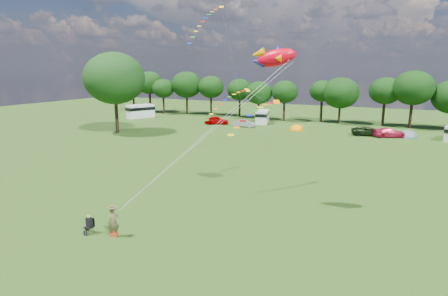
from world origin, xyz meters
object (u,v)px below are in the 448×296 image
at_px(car_b, 244,123).
at_px(kite_flyer, 113,222).
at_px(tent_orange, 297,130).
at_px(big_tree, 114,78).
at_px(car_c, 390,133).
at_px(car_d, 368,131).
at_px(camp_chair, 89,222).
at_px(campervan_a, 140,111).
at_px(tent_greyblue, 408,137).
at_px(fish_kite, 273,58).
at_px(campervan_b, 262,116).
at_px(car_a, 217,120).

bearing_deg(car_b, kite_flyer, -175.03).
relative_size(tent_orange, kite_flyer, 1.45).
bearing_deg(big_tree, car_c, 20.52).
height_order(car_d, camp_chair, car_d).
height_order(car_b, campervan_a, campervan_a).
relative_size(tent_greyblue, camp_chair, 2.48).
xyz_separation_m(tent_greyblue, kite_flyer, (-16.60, -47.88, 0.96)).
xyz_separation_m(big_tree, fish_kite, (34.69, -21.53, 2.40)).
bearing_deg(camp_chair, car_b, 100.45).
height_order(campervan_a, fish_kite, fish_kite).
height_order(campervan_b, kite_flyer, campervan_b).
bearing_deg(tent_greyblue, car_a, -177.95).
bearing_deg(big_tree, kite_flyer, -48.40).
height_order(car_a, campervan_b, campervan_b).
bearing_deg(fish_kite, tent_greyblue, 65.74).
bearing_deg(car_b, camp_chair, -177.21).
relative_size(car_b, car_d, 0.72).
xyz_separation_m(car_c, kite_flyer, (-14.01, -46.49, 0.25)).
height_order(car_a, car_c, car_a).
distance_m(big_tree, car_b, 24.06).
relative_size(car_c, tent_orange, 1.71).
relative_size(big_tree, car_c, 2.73).
bearing_deg(big_tree, car_b, 41.49).
bearing_deg(car_b, car_c, -96.67).
xyz_separation_m(big_tree, car_a, (10.72, 15.72, -8.23)).
distance_m(car_d, kite_flyer, 47.88).
distance_m(campervan_a, campervan_b, 27.04).
xyz_separation_m(campervan_a, tent_orange, (35.13, -1.18, -1.53)).
bearing_deg(car_b, big_tree, 123.48).
relative_size(car_d, tent_greyblue, 1.63).
xyz_separation_m(car_c, campervan_a, (-50.07, 1.31, 0.82)).
xyz_separation_m(car_c, tent_greyblue, (2.60, 1.39, -0.71)).
height_order(camp_chair, fish_kite, fish_kite).
relative_size(car_b, tent_orange, 1.34).
relative_size(big_tree, campervan_b, 2.37).
relative_size(car_b, camp_chair, 2.90).
xyz_separation_m(campervan_a, campervan_b, (26.71, 4.20, -0.18)).
bearing_deg(car_d, campervan_a, 73.21).
bearing_deg(car_d, campervan_b, 59.77).
height_order(car_b, camp_chair, car_b).
height_order(car_a, kite_flyer, kite_flyer).
xyz_separation_m(car_c, tent_orange, (-14.93, 0.13, -0.71)).
relative_size(car_c, fish_kite, 1.38).
bearing_deg(car_d, camp_chair, 149.62).
relative_size(car_c, tent_greyblue, 1.49).
relative_size(car_b, kite_flyer, 1.95).
distance_m(big_tree, camp_chair, 41.35).
bearing_deg(fish_kite, campervan_a, 127.91).
xyz_separation_m(car_b, campervan_a, (-25.47, 1.88, 0.88)).
xyz_separation_m(camp_chair, fish_kite, (8.96, 9.78, 10.63)).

